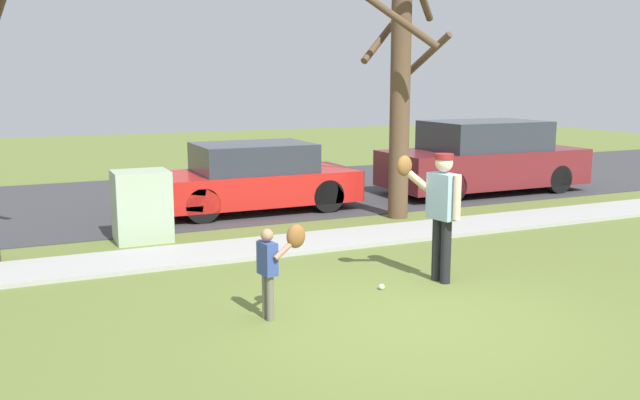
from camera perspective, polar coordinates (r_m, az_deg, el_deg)
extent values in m
plane|color=olive|center=(10.60, -2.69, -4.02)|extent=(48.00, 48.00, 0.00)
cube|color=#A3A39E|center=(10.68, -2.89, -3.74)|extent=(36.00, 1.20, 0.06)
cube|color=#38383A|center=(15.36, -9.76, 0.28)|extent=(36.00, 6.80, 0.02)
cylinder|color=black|center=(8.84, 10.46, -4.27)|extent=(0.13, 0.13, 0.83)
cylinder|color=black|center=(8.96, 9.73, -4.06)|extent=(0.13, 0.13, 0.83)
cube|color=#8CADC6|center=(8.76, 10.23, 0.32)|extent=(0.28, 0.43, 0.58)
sphere|color=beige|center=(8.70, 10.32, 3.05)|extent=(0.22, 0.22, 0.22)
cylinder|color=maroon|center=(8.69, 10.33, 3.60)|extent=(0.23, 0.23, 0.07)
cylinder|color=beige|center=(8.58, 11.37, 0.20)|extent=(0.10, 0.10, 0.55)
cylinder|color=beige|center=(8.74, 7.98, 1.75)|extent=(0.52, 0.18, 0.39)
ellipsoid|color=brown|center=(8.59, 7.05, 2.85)|extent=(0.24, 0.17, 0.26)
cylinder|color=#6B6656|center=(7.52, -4.55, -7.97)|extent=(0.08, 0.08, 0.50)
cylinder|color=#6B6656|center=(7.44, -4.18, -8.17)|extent=(0.08, 0.08, 0.50)
cube|color=#33478C|center=(7.36, -4.41, -4.88)|extent=(0.17, 0.26, 0.36)
sphere|color=#A87A5B|center=(7.29, -4.44, -2.93)|extent=(0.14, 0.14, 0.14)
cylinder|color=#A87A5B|center=(7.48, -4.98, -4.55)|extent=(0.06, 0.06, 0.34)
cylinder|color=#A87A5B|center=(7.27, -2.81, -4.00)|extent=(0.31, 0.11, 0.24)
ellipsoid|color=brown|center=(7.30, -2.02, -3.04)|extent=(0.24, 0.17, 0.26)
sphere|color=white|center=(8.56, 5.16, -7.22)|extent=(0.07, 0.07, 0.07)
cube|color=#9EB293|center=(11.32, -14.65, -0.48)|extent=(0.87, 0.73, 1.14)
cylinder|color=brown|center=(12.75, 6.69, 8.46)|extent=(0.37, 0.37, 4.47)
cylinder|color=brown|center=(13.17, 8.41, 11.39)|extent=(0.53, 1.36, 1.02)
cylinder|color=brown|center=(12.98, 4.98, 13.06)|extent=(1.05, 0.69, 0.85)
cylinder|color=brown|center=(12.17, 6.30, 14.93)|extent=(1.26, 1.11, 1.14)
cube|color=red|center=(13.50, -5.56, 1.14)|extent=(4.00, 1.75, 0.60)
cube|color=#2D333D|center=(13.42, -5.60, 3.56)|extent=(2.20, 1.61, 0.55)
cylinder|color=black|center=(12.45, -9.81, -0.44)|extent=(0.64, 0.22, 0.64)
cylinder|color=black|center=(13.92, -11.41, 0.60)|extent=(0.64, 0.22, 0.64)
cylinder|color=black|center=(13.28, 0.59, 0.35)|extent=(0.64, 0.22, 0.64)
cylinder|color=black|center=(14.66, -1.93, 1.27)|extent=(0.64, 0.22, 0.64)
cube|color=maroon|center=(16.09, 13.45, 2.70)|extent=(4.70, 1.90, 0.80)
cube|color=#2D333D|center=(16.02, 13.56, 5.27)|extent=(2.59, 1.75, 0.65)
cylinder|color=black|center=(14.60, 10.90, 1.05)|extent=(0.64, 0.22, 0.64)
cylinder|color=black|center=(15.98, 7.43, 1.92)|extent=(0.64, 0.22, 0.64)
cylinder|color=black|center=(16.44, 19.23, 1.67)|extent=(0.64, 0.22, 0.64)
cylinder|color=black|center=(17.68, 15.50, 2.41)|extent=(0.64, 0.22, 0.64)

